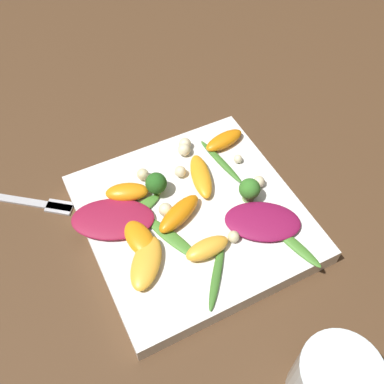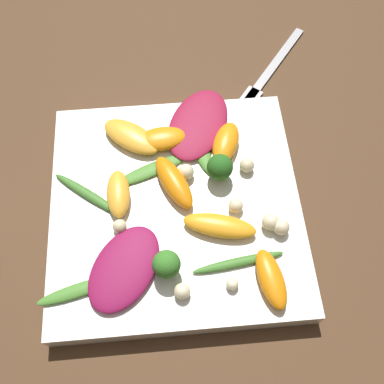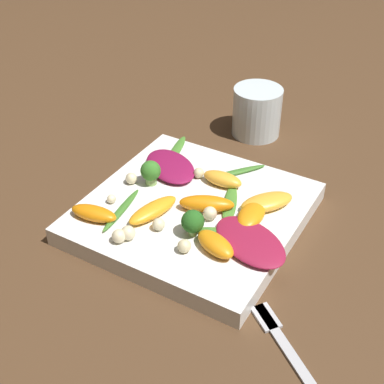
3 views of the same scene
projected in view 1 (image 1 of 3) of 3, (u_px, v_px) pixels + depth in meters
ground_plane at (193, 223)px, 0.60m from camera, size 2.40×2.40×0.00m
plate at (193, 218)px, 0.59m from camera, size 0.27×0.27×0.03m
drinking_glass at (333, 383)px, 0.44m from camera, size 0.08×0.08×0.08m
fork at (28, 201)px, 0.62m from camera, size 0.14×0.11×0.01m
radicchio_leaf_0 at (263, 221)px, 0.57m from camera, size 0.11×0.10×0.01m
radicchio_leaf_1 at (113, 219)px, 0.57m from camera, size 0.12×0.10×0.01m
orange_segment_0 at (140, 239)px, 0.55m from camera, size 0.04×0.06×0.02m
orange_segment_1 at (181, 216)px, 0.57m from camera, size 0.08×0.05×0.02m
orange_segment_2 at (224, 140)px, 0.65m from camera, size 0.07×0.03×0.02m
orange_segment_3 at (146, 263)px, 0.53m from camera, size 0.07×0.08×0.02m
orange_segment_4 at (127, 192)px, 0.59m from camera, size 0.06×0.05×0.02m
orange_segment_5 at (201, 176)px, 0.61m from camera, size 0.04×0.08×0.02m
orange_segment_6 at (207, 248)px, 0.54m from camera, size 0.06×0.03×0.02m
broccoli_floret_0 at (249, 190)px, 0.58m from camera, size 0.03×0.03×0.04m
broccoli_floret_1 at (156, 184)px, 0.59m from camera, size 0.03×0.03×0.03m
arugula_sprig_0 at (140, 209)px, 0.58m from camera, size 0.07×0.04×0.01m
arugula_sprig_1 at (217, 274)px, 0.52m from camera, size 0.07×0.08×0.01m
arugula_sprig_2 at (171, 237)px, 0.56m from camera, size 0.05×0.09×0.01m
arugula_sprig_3 at (221, 161)px, 0.63m from camera, size 0.02×0.10×0.01m
arugula_sprig_4 at (294, 244)px, 0.55m from camera, size 0.03×0.08×0.01m
macadamia_nut_0 at (184, 150)px, 0.64m from camera, size 0.02×0.02×0.02m
macadamia_nut_1 at (185, 144)px, 0.64m from camera, size 0.02×0.02×0.02m
macadamia_nut_2 at (233, 237)px, 0.55m from camera, size 0.01×0.01×0.01m
macadamia_nut_3 at (143, 174)px, 0.61m from camera, size 0.02×0.02×0.02m
macadamia_nut_4 at (257, 179)px, 0.61m from camera, size 0.02×0.02×0.02m
macadamia_nut_5 at (166, 210)px, 0.57m from camera, size 0.02×0.02×0.02m
macadamia_nut_6 at (180, 172)px, 0.61m from camera, size 0.02×0.02×0.02m
macadamia_nut_7 at (238, 159)px, 0.63m from camera, size 0.01×0.01×0.01m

